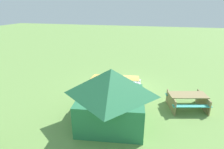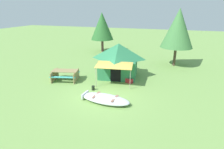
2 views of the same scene
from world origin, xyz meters
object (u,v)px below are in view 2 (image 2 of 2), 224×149
at_px(picnic_table, 65,74).
at_px(pine_tree_back_right, 102,26).
at_px(cooler_box, 129,80).
at_px(beached_rowboat, 105,99).
at_px(pine_tree_back_left, 178,28).
at_px(canvas_cabin_tent, 119,59).
at_px(fuel_can, 93,88).

xyz_separation_m(picnic_table, pine_tree_back_right, (-0.93, 10.01, 2.59)).
xyz_separation_m(picnic_table, cooler_box, (4.60, 1.07, -0.33)).
bearing_deg(beached_rowboat, pine_tree_back_left, 67.73).
height_order(canvas_cabin_tent, cooler_box, canvas_cabin_tent).
relative_size(cooler_box, pine_tree_back_left, 0.11).
height_order(canvas_cabin_tent, picnic_table, canvas_cabin_tent).
height_order(fuel_can, pine_tree_back_right, pine_tree_back_right).
bearing_deg(beached_rowboat, canvas_cabin_tent, 96.93).
xyz_separation_m(canvas_cabin_tent, fuel_can, (-0.79, -3.16, -1.20)).
relative_size(beached_rowboat, picnic_table, 1.39).
height_order(canvas_cabin_tent, fuel_can, canvas_cabin_tent).
relative_size(canvas_cabin_tent, cooler_box, 7.32).
bearing_deg(picnic_table, pine_tree_back_right, 95.33).
relative_size(canvas_cabin_tent, fuel_can, 14.41).
height_order(beached_rowboat, picnic_table, picnic_table).
distance_m(canvas_cabin_tent, picnic_table, 4.19).
relative_size(picnic_table, pine_tree_back_left, 0.42).
distance_m(canvas_cabin_tent, fuel_can, 3.47).
xyz_separation_m(pine_tree_back_left, pine_tree_back_right, (-8.57, 3.45, -0.36)).
distance_m(beached_rowboat, fuel_can, 1.86).
distance_m(beached_rowboat, pine_tree_back_right, 13.55).
bearing_deg(fuel_can, beached_rowboat, -44.32).
relative_size(picnic_table, fuel_can, 7.28).
distance_m(beached_rowboat, canvas_cabin_tent, 4.64).
xyz_separation_m(canvas_cabin_tent, picnic_table, (-3.47, -2.19, -0.85)).
height_order(fuel_can, pine_tree_back_left, pine_tree_back_left).
xyz_separation_m(beached_rowboat, fuel_can, (-1.33, 1.30, -0.05)).
xyz_separation_m(fuel_can, pine_tree_back_right, (-3.62, 10.98, 2.93)).
bearing_deg(picnic_table, fuel_can, -19.85).
xyz_separation_m(picnic_table, fuel_can, (2.69, -0.97, -0.35)).
height_order(picnic_table, pine_tree_back_left, pine_tree_back_left).
distance_m(beached_rowboat, cooler_box, 3.39).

